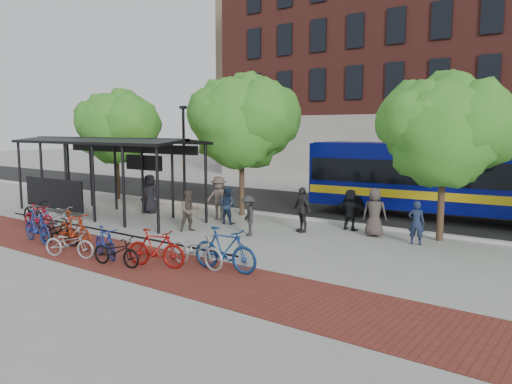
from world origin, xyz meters
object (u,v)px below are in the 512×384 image
Objects in this scene: pedestrian_2 at (227,205)px; pedestrian_3 at (219,198)px; bike_2 at (57,219)px; pedestrian_1 at (145,193)px; bike_10 at (197,249)px; bus_shelter at (103,150)px; bike_6 at (70,243)px; pedestrian_7 at (416,223)px; bike_4 at (59,230)px; bike_1 at (39,217)px; bike_3 at (37,227)px; bike_8 at (116,251)px; bike_5 at (74,230)px; tree_b at (244,118)px; tree_c at (448,127)px; bike_11 at (225,249)px; bike_7 at (105,243)px; bus at (453,177)px; pedestrian_9 at (248,216)px; pedestrian_0 at (150,194)px; pedestrian_6 at (375,212)px; tree_a at (118,124)px; pedestrian_5 at (350,210)px; bike_9 at (156,248)px; pedestrian_4 at (302,210)px; bike_0 at (34,213)px; pedestrian_8 at (189,211)px.

pedestrian_2 is 0.82× the size of pedestrian_3.
pedestrian_1 reaches higher than bike_2.
bike_2 is at bearing 88.15° from bike_10.
bus_shelter is 8.27m from bike_6.
bike_4 is at bearing 27.36° from pedestrian_7.
bus_shelter is 4.57m from bike_1.
bike_8 is (4.70, -0.25, -0.13)m from bike_3.
bike_5 is 1.09× the size of pedestrian_3.
pedestrian_3 is at bearing -19.14° from bike_4.
tree_b reaches higher than tree_c.
bike_4 is at bearing 92.46° from bike_11.
bus is at bearing -11.98° from bike_7.
pedestrian_3 is 1.25× the size of pedestrian_9.
bike_2 is 1.05× the size of pedestrian_0.
bike_3 is at bearing 27.11° from pedestrian_6.
bike_2 is 1.10× the size of bike_6.
tree_c is 3.51× the size of bike_8.
pedestrian_1 reaches higher than pedestrian_7.
pedestrian_5 is at bearing -0.93° from tree_a.
bike_8 is 9.97m from pedestrian_7.
bike_3 is (1.13, -1.48, 0.07)m from bike_2.
tree_a reaches higher than bus_shelter.
bike_5 is at bearing 100.07° from bike_10.
bike_1 is 14.33m from pedestrian_7.
pedestrian_4 is (0.78, 6.77, 0.32)m from bike_9.
bus_shelter reaches higher than bike_10.
pedestrian_5 is 1.07× the size of pedestrian_9.
bike_4 is 3.86m from bike_8.
bike_1 is 0.88× the size of bike_4.
pedestrian_5 is at bearing -1.60° from pedestrian_0.
pedestrian_4 reaches higher than bike_0.
pedestrian_2 is at bearing -6.44° from bike_5.
pedestrian_0 reaches higher than bike_4.
bike_1 is at bearing 104.17° from bike_2.
tree_a reaches higher than tree_c.
pedestrian_6 is (3.36, 7.67, 0.35)m from bike_9.
bus is at bearing -39.85° from bike_0.
pedestrian_8 reaches higher than bike_5.
bike_2 is 2.32m from bike_4.
pedestrian_2 is at bearing -39.12° from bike_2.
bus_shelter is 5.56× the size of pedestrian_3.
bike_1 reaches higher than bike_7.
bike_5 reaches higher than bike_10.
bike_7 is 1.08m from bike_8.
pedestrian_5 is 1.06× the size of pedestrian_7.
pedestrian_2 reaches higher than bike_1.
bike_5 is 1.12× the size of pedestrian_0.
pedestrian_5 is at bearing 95.60° from pedestrian_9.
bike_5 is at bearing -98.92° from bike_4.
bike_9 is (8.68, -1.19, 0.02)m from bike_0.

